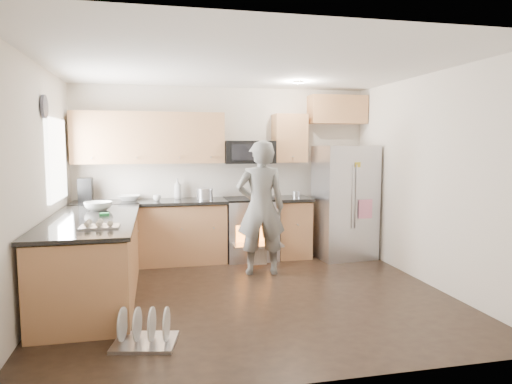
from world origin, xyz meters
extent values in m
plane|color=black|center=(0.00, 0.00, 0.00)|extent=(4.50, 4.50, 0.00)
cube|color=silver|center=(0.00, 2.00, 1.30)|extent=(4.50, 0.04, 2.60)
cube|color=silver|center=(0.00, -2.00, 1.30)|extent=(4.50, 0.04, 2.60)
cube|color=silver|center=(-2.25, 0.00, 1.30)|extent=(0.04, 4.00, 2.60)
cube|color=silver|center=(2.25, 0.00, 1.30)|extent=(0.04, 4.00, 2.60)
cube|color=white|center=(0.00, 0.00, 2.60)|extent=(4.50, 4.00, 0.04)
cube|color=white|center=(-2.23, 1.00, 1.55)|extent=(0.04, 1.00, 1.00)
cylinder|color=#FCE5C9|center=(0.90, 1.10, 2.58)|extent=(0.14, 0.14, 0.02)
cylinder|color=#474754|center=(-2.22, 0.45, 2.15)|extent=(0.03, 0.26, 0.26)
cube|color=#AE7845|center=(-1.12, 1.70, 0.43)|extent=(2.15, 0.60, 0.87)
cube|color=black|center=(-1.12, 1.69, 0.91)|extent=(2.19, 0.64, 0.04)
cube|color=#AE7845|center=(1.00, 1.70, 0.43)|extent=(0.50, 0.60, 0.87)
cube|color=black|center=(1.00, 1.69, 0.91)|extent=(0.54, 0.64, 0.04)
cube|color=#AE7845|center=(-1.12, 1.83, 1.83)|extent=(2.16, 0.33, 0.74)
cube|color=#AE7845|center=(1.00, 1.83, 1.83)|extent=(0.50, 0.33, 0.74)
cube|color=#AE7845|center=(1.78, 1.83, 2.28)|extent=(0.90, 0.33, 0.44)
imported|color=silver|center=(-1.43, 1.79, 0.97)|extent=(0.33, 0.33, 0.08)
imported|color=silver|center=(-0.73, 1.89, 1.08)|extent=(0.12, 0.12, 0.30)
imported|color=silver|center=(-1.03, 1.68, 0.97)|extent=(0.11, 0.11, 0.09)
cylinder|color=#B7B7BC|center=(-0.34, 1.71, 1.01)|extent=(0.24, 0.24, 0.16)
cube|color=black|center=(-2.01, 1.73, 1.10)|extent=(0.18, 0.22, 0.34)
cylinder|color=#B7B7BC|center=(1.07, 1.71, 0.97)|extent=(0.11, 0.11, 0.09)
cube|color=#AE7845|center=(-1.75, 0.25, 0.43)|extent=(0.90, 2.30, 0.87)
cube|color=black|center=(-1.75, 0.25, 0.91)|extent=(0.96, 2.36, 0.04)
imported|color=silver|center=(-1.74, 0.86, 0.98)|extent=(0.34, 0.34, 0.11)
cube|color=green|center=(-1.63, 0.41, 0.94)|extent=(0.10, 0.07, 0.03)
cube|color=#B7B7BC|center=(-1.59, -0.37, 0.96)|extent=(0.37, 0.28, 0.08)
cube|color=#B7B7BC|center=(0.35, 1.68, 0.45)|extent=(0.76, 0.62, 0.90)
cube|color=black|center=(0.35, 1.68, 0.92)|extent=(0.76, 0.60, 0.03)
cube|color=orange|center=(0.35, 1.36, 0.40)|extent=(0.56, 0.02, 0.34)
cube|color=#B7B7BC|center=(0.35, 1.20, 0.32)|extent=(0.70, 0.34, 0.03)
cube|color=white|center=(0.35, 1.15, 0.18)|extent=(0.24, 0.03, 0.28)
cube|color=black|center=(0.35, 1.80, 1.62)|extent=(0.76, 0.40, 0.34)
cube|color=#B7B7BC|center=(1.77, 1.45, 0.86)|extent=(0.89, 0.72, 1.71)
cylinder|color=#B7B7BC|center=(1.74, 1.11, 0.98)|extent=(0.02, 0.02, 0.93)
cylinder|color=#B7B7BC|center=(1.80, 1.11, 0.98)|extent=(0.02, 0.02, 0.93)
cube|color=pink|center=(1.96, 1.12, 0.79)|extent=(0.22, 0.03, 0.28)
cube|color=#8F9EE5|center=(1.60, 1.12, 1.26)|extent=(0.17, 0.02, 0.20)
imported|color=slate|center=(0.32, 0.86, 0.90)|extent=(0.69, 0.49, 1.79)
cube|color=#B7B7BC|center=(-1.17, -1.06, 0.02)|extent=(0.61, 0.52, 0.03)
cylinder|color=silver|center=(-1.35, -1.02, 0.18)|extent=(0.08, 0.29, 0.30)
cylinder|color=silver|center=(-1.23, -1.05, 0.18)|extent=(0.08, 0.29, 0.30)
cylinder|color=silver|center=(-1.10, -1.08, 0.18)|extent=(0.08, 0.29, 0.30)
cylinder|color=silver|center=(-0.98, -1.10, 0.18)|extent=(0.08, 0.29, 0.30)
camera|label=1|loc=(-1.04, -5.00, 1.74)|focal=32.00mm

